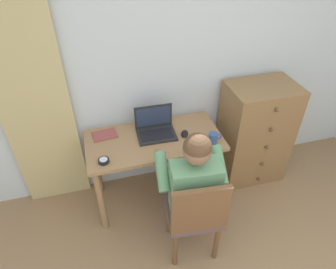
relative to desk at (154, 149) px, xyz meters
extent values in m
cube|color=silver|center=(0.28, 0.36, 0.62)|extent=(4.80, 0.05, 2.50)
cube|color=#CCB77A|center=(-0.94, 0.29, 0.51)|extent=(0.58, 0.03, 2.27)
cube|color=#9E754C|center=(0.00, 0.00, 0.10)|extent=(1.19, 0.59, 0.03)
cylinder|color=#9E754C|center=(-0.54, -0.24, -0.27)|extent=(0.06, 0.06, 0.71)
cylinder|color=#9E754C|center=(0.54, -0.24, -0.27)|extent=(0.06, 0.06, 0.71)
cylinder|color=#9E754C|center=(-0.54, 0.24, -0.27)|extent=(0.06, 0.06, 0.71)
cylinder|color=#9E754C|center=(0.54, 0.24, -0.27)|extent=(0.06, 0.06, 0.71)
cube|color=olive|center=(1.06, 0.08, -0.09)|extent=(0.65, 0.45, 1.07)
sphere|color=brown|center=(1.06, -0.16, -0.52)|extent=(0.04, 0.04, 0.04)
sphere|color=brown|center=(1.06, -0.16, -0.31)|extent=(0.04, 0.04, 0.04)
sphere|color=brown|center=(1.06, -0.16, -0.09)|extent=(0.04, 0.04, 0.04)
sphere|color=brown|center=(1.06, -0.16, 0.12)|extent=(0.04, 0.04, 0.04)
sphere|color=brown|center=(1.06, -0.16, 0.34)|extent=(0.04, 0.04, 0.04)
cube|color=brown|center=(0.16, -0.62, -0.18)|extent=(0.46, 0.44, 0.05)
cube|color=brown|center=(0.14, -0.79, 0.05)|extent=(0.42, 0.08, 0.42)
cylinder|color=brown|center=(0.35, -0.47, -0.42)|extent=(0.04, 0.04, 0.42)
cylinder|color=brown|center=(0.01, -0.44, -0.42)|extent=(0.04, 0.04, 0.42)
cylinder|color=brown|center=(0.32, -0.79, -0.42)|extent=(0.04, 0.04, 0.42)
cylinder|color=brown|center=(-0.02, -0.76, -0.42)|extent=(0.04, 0.04, 0.42)
cylinder|color=#33384C|center=(0.27, -0.41, -0.14)|extent=(0.18, 0.41, 0.14)
cylinder|color=#33384C|center=(0.09, -0.39, -0.14)|extent=(0.18, 0.41, 0.14)
cylinder|color=#33384C|center=(0.29, -0.21, -0.38)|extent=(0.11, 0.11, 0.49)
cylinder|color=#33384C|center=(0.11, -0.19, -0.38)|extent=(0.11, 0.11, 0.49)
cube|color=#609366|center=(0.16, -0.63, 0.09)|extent=(0.38, 0.23, 0.46)
cylinder|color=#609366|center=(0.39, -0.52, 0.18)|extent=(0.12, 0.30, 0.25)
cylinder|color=#609366|center=(-0.05, -0.47, 0.18)|extent=(0.12, 0.30, 0.25)
cylinder|color=#846047|center=(0.41, -0.32, 0.07)|extent=(0.10, 0.27, 0.11)
cylinder|color=#846047|center=(-0.03, -0.28, 0.07)|extent=(0.10, 0.27, 0.11)
sphere|color=#846047|center=(0.16, -0.62, 0.45)|extent=(0.20, 0.20, 0.20)
sphere|color=#513823|center=(0.16, -0.62, 0.48)|extent=(0.20, 0.20, 0.20)
cube|color=#232326|center=(0.03, 0.04, 0.13)|extent=(0.35, 0.25, 0.02)
cube|color=black|center=(0.03, 0.03, 0.14)|extent=(0.29, 0.16, 0.00)
cube|color=#232326|center=(0.04, 0.16, 0.25)|extent=(0.34, 0.02, 0.22)
cube|color=#2D3851|center=(0.04, 0.16, 0.25)|extent=(0.31, 0.01, 0.18)
ellipsoid|color=black|center=(0.27, -0.02, 0.13)|extent=(0.10, 0.12, 0.03)
cylinder|color=black|center=(-0.46, -0.19, 0.13)|extent=(0.09, 0.09, 0.03)
cylinder|color=silver|center=(-0.46, -0.19, 0.15)|extent=(0.06, 0.06, 0.00)
cube|color=#994742|center=(-0.41, 0.16, 0.12)|extent=(0.23, 0.17, 0.01)
cylinder|color=#33518C|center=(0.48, -0.18, 0.16)|extent=(0.08, 0.08, 0.09)
torus|color=#33518C|center=(0.53, -0.18, 0.17)|extent=(0.06, 0.01, 0.06)
camera|label=1|loc=(-0.43, -2.02, 1.75)|focal=31.97mm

